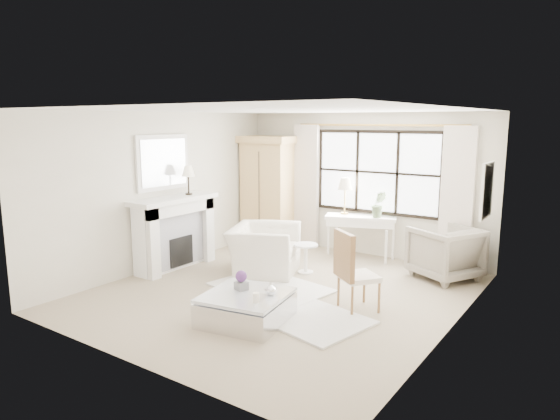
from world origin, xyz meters
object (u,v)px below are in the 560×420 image
(console_table, at_px, (360,237))
(coffee_table, at_px, (246,308))
(armoire, at_px, (268,190))
(club_armchair, at_px, (264,249))

(console_table, xyz_separation_m, coffee_table, (0.15, -3.64, -0.22))
(armoire, bearing_deg, coffee_table, -59.89)
(console_table, bearing_deg, club_armchair, -138.49)
(console_table, height_order, coffee_table, console_table)
(console_table, bearing_deg, armoire, 161.80)
(armoire, height_order, club_armchair, armoire)
(club_armchair, relative_size, coffee_table, 1.06)
(armoire, bearing_deg, console_table, 0.81)
(armoire, xyz_separation_m, coffee_table, (2.22, -3.54, -0.96))
(armoire, height_order, coffee_table, armoire)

